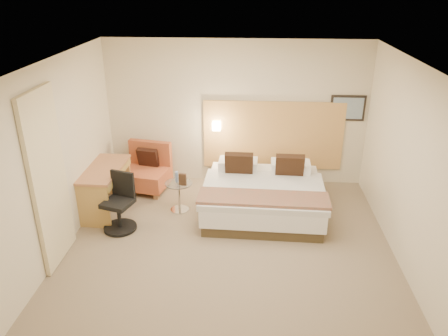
# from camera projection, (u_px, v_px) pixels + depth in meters

# --- Properties ---
(floor) EXTENTS (4.80, 5.00, 0.02)m
(floor) POSITION_uv_depth(u_px,v_px,m) (228.00, 253.00, 6.34)
(floor) COLOR #816E56
(floor) RESTS_ON ground
(ceiling) EXTENTS (4.80, 5.00, 0.02)m
(ceiling) POSITION_uv_depth(u_px,v_px,m) (229.00, 65.00, 5.24)
(ceiling) COLOR white
(ceiling) RESTS_ON floor
(wall_back) EXTENTS (4.80, 0.02, 2.70)m
(wall_back) POSITION_uv_depth(u_px,v_px,m) (236.00, 113.00, 8.08)
(wall_back) COLOR beige
(wall_back) RESTS_ON floor
(wall_front) EXTENTS (4.80, 0.02, 2.70)m
(wall_front) POSITION_uv_depth(u_px,v_px,m) (210.00, 294.00, 3.50)
(wall_front) COLOR beige
(wall_front) RESTS_ON floor
(wall_left) EXTENTS (0.02, 5.00, 2.70)m
(wall_left) POSITION_uv_depth(u_px,v_px,m) (52.00, 163.00, 5.94)
(wall_left) COLOR beige
(wall_left) RESTS_ON floor
(wall_right) EXTENTS (0.02, 5.00, 2.70)m
(wall_right) POSITION_uv_depth(u_px,v_px,m) (414.00, 173.00, 5.64)
(wall_right) COLOR beige
(wall_right) RESTS_ON floor
(headboard_panel) EXTENTS (2.60, 0.04, 1.30)m
(headboard_panel) POSITION_uv_depth(u_px,v_px,m) (273.00, 135.00, 8.16)
(headboard_panel) COLOR tan
(headboard_panel) RESTS_ON wall_back
(art_frame) EXTENTS (0.62, 0.03, 0.47)m
(art_frame) POSITION_uv_depth(u_px,v_px,m) (348.00, 108.00, 7.87)
(art_frame) COLOR black
(art_frame) RESTS_ON wall_back
(art_canvas) EXTENTS (0.54, 0.01, 0.39)m
(art_canvas) POSITION_uv_depth(u_px,v_px,m) (348.00, 108.00, 7.85)
(art_canvas) COLOR #758CA1
(art_canvas) RESTS_ON wall_back
(lamp_arm) EXTENTS (0.02, 0.12, 0.02)m
(lamp_arm) POSITION_uv_depth(u_px,v_px,m) (217.00, 125.00, 8.10)
(lamp_arm) COLOR silver
(lamp_arm) RESTS_ON wall_back
(lamp_shade) EXTENTS (0.15, 0.15, 0.15)m
(lamp_shade) POSITION_uv_depth(u_px,v_px,m) (217.00, 126.00, 8.05)
(lamp_shade) COLOR #FFEDC6
(lamp_shade) RESTS_ON wall_back
(curtain) EXTENTS (0.06, 0.90, 2.42)m
(curtain) POSITION_uv_depth(u_px,v_px,m) (49.00, 180.00, 5.76)
(curtain) COLOR beige
(curtain) RESTS_ON wall_left
(bottle_a) EXTENTS (0.06, 0.06, 0.19)m
(bottle_a) POSITION_uv_depth(u_px,v_px,m) (177.00, 177.00, 7.29)
(bottle_a) COLOR #849CCC
(bottle_a) RESTS_ON side_table
(menu_folder) EXTENTS (0.13, 0.06, 0.20)m
(menu_folder) POSITION_uv_depth(u_px,v_px,m) (183.00, 179.00, 7.18)
(menu_folder) COLOR #3D2719
(menu_folder) RESTS_ON side_table
(bed) EXTENTS (2.03, 1.97, 0.96)m
(bed) POSITION_uv_depth(u_px,v_px,m) (263.00, 194.00, 7.36)
(bed) COLOR #403320
(bed) RESTS_ON floor
(lounge_chair) EXTENTS (0.94, 0.86, 0.87)m
(lounge_chair) POSITION_uv_depth(u_px,v_px,m) (146.00, 172.00, 8.12)
(lounge_chair) COLOR #B26E54
(lounge_chair) RESTS_ON floor
(side_table) EXTENTS (0.53, 0.53, 0.52)m
(side_table) POSITION_uv_depth(u_px,v_px,m) (179.00, 195.00, 7.38)
(side_table) COLOR silver
(side_table) RESTS_ON floor
(desk) EXTENTS (0.60, 1.26, 0.78)m
(desk) POSITION_uv_depth(u_px,v_px,m) (106.00, 177.00, 7.27)
(desk) COLOR #AA6A42
(desk) RESTS_ON floor
(desk_chair) EXTENTS (0.65, 0.65, 0.92)m
(desk_chair) POSITION_uv_depth(u_px,v_px,m) (120.00, 207.00, 6.82)
(desk_chair) COLOR black
(desk_chair) RESTS_ON floor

